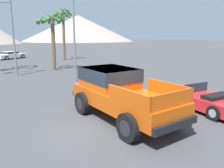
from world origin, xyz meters
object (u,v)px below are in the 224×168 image
Objects in this scene: street_lamp_post at (73,12)px; palm_tree_tall at (52,26)px; parked_car_white at (10,55)px; orange_pickup_truck at (118,90)px; palm_tree_leaning at (63,20)px; red_convertible_car at (203,99)px.

street_lamp_post is 6.19m from palm_tree_tall.
palm_tree_tall reaches higher than parked_car_white.
palm_tree_tall is (3.29, -13.68, 3.63)m from parked_car_white.
orange_pickup_truck is 23.36m from palm_tree_leaning.
red_convertible_car is 0.87× the size of parked_car_white.
parked_car_white is 0.87× the size of palm_tree_tall.
parked_car_white is at bearing 87.94° from orange_pickup_truck.
parked_car_white is at bearing 103.54° from palm_tree_tall.
palm_tree_leaning is at bearing 68.86° from palm_tree_tall.
palm_tree_leaning is at bearing 72.50° from orange_pickup_truck.
palm_tree_leaning is at bearing 77.85° from street_lamp_post.
street_lamp_post is at bearing 110.26° from red_convertible_car.
palm_tree_tall is at bearing 91.47° from street_lamp_post.
orange_pickup_truck is at bearing -95.38° from street_lamp_post.
red_convertible_car is 0.58× the size of palm_tree_leaning.
palm_tree_tall reaches higher than red_convertible_car.
street_lamp_post is (3.45, -19.84, 4.34)m from parked_car_white.
orange_pickup_truck reaches higher than red_convertible_car.
parked_car_white is 9.62m from palm_tree_leaning.
palm_tree_tall is at bearing 102.57° from red_convertible_car.
street_lamp_post is at bearing 76.96° from orange_pickup_truck.
palm_tree_leaning is (6.64, -5.03, 4.81)m from parked_car_white.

